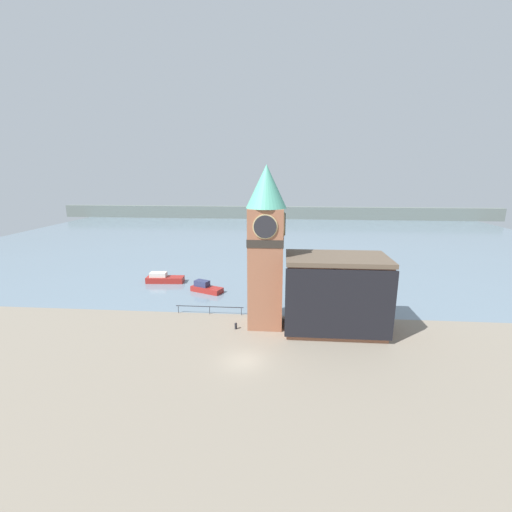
{
  "coord_description": "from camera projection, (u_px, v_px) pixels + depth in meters",
  "views": [
    {
      "loc": [
        3.71,
        -30.61,
        18.27
      ],
      "look_at": [
        0.67,
        6.58,
        9.26
      ],
      "focal_mm": 24.0,
      "sensor_mm": 36.0,
      "label": 1
    }
  ],
  "objects": [
    {
      "name": "water",
      "position": [
        271.0,
        235.0,
        103.57
      ],
      "size": [
        160.0,
        120.0,
        0.0
      ],
      "color": "slate",
      "rests_on": "ground_plane"
    },
    {
      "name": "clock_tower",
      "position": [
        266.0,
        244.0,
        40.19
      ],
      "size": [
        4.68,
        4.68,
        19.29
      ],
      "color": "#935B42",
      "rests_on": "ground_plane"
    },
    {
      "name": "boat_near",
      "position": [
        206.0,
        288.0,
        54.22
      ],
      "size": [
        5.44,
        3.75,
        1.73
      ],
      "rotation": [
        0.0,
        0.0,
        -0.39
      ],
      "color": "maroon",
      "rests_on": "water"
    },
    {
      "name": "mooring_bollard_near",
      "position": [
        236.0,
        326.0,
        41.18
      ],
      "size": [
        0.31,
        0.31,
        0.82
      ],
      "color": "black",
      "rests_on": "ground_plane"
    },
    {
      "name": "pier_railing",
      "position": [
        210.0,
        307.0,
        45.45
      ],
      "size": [
        9.12,
        0.08,
        1.09
      ],
      "color": "#232328",
      "rests_on": "ground_plane"
    },
    {
      "name": "pier_building",
      "position": [
        335.0,
        294.0,
        40.06
      ],
      "size": [
        11.77,
        6.92,
        9.06
      ],
      "color": "#935B42",
      "rests_on": "ground_plane"
    },
    {
      "name": "ground_plane",
      "position": [
        244.0,
        361.0,
        34.23
      ],
      "size": [
        160.0,
        160.0,
        0.0
      ],
      "primitive_type": "plane",
      "color": "gray"
    },
    {
      "name": "boat_far",
      "position": [
        164.0,
        279.0,
        58.86
      ],
      "size": [
        6.42,
        2.43,
        1.79
      ],
      "rotation": [
        0.0,
        0.0,
        0.07
      ],
      "color": "maroon",
      "rests_on": "water"
    },
    {
      "name": "far_shoreline",
      "position": [
        275.0,
        213.0,
        141.74
      ],
      "size": [
        180.0,
        3.0,
        5.0
      ],
      "color": "slate",
      "rests_on": "water"
    }
  ]
}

